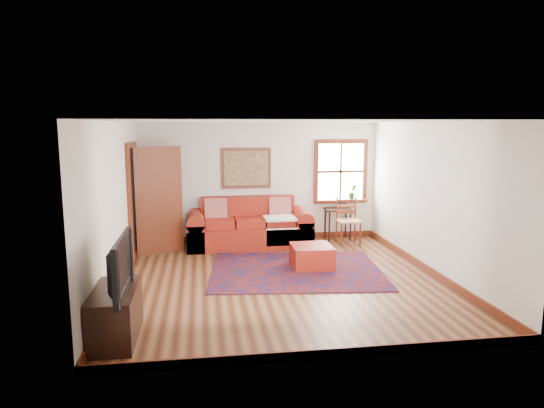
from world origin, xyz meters
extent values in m
plane|color=#3F1F11|center=(0.00, 0.00, 0.00)|extent=(5.50, 5.50, 0.00)
cube|color=silver|center=(0.00, 2.75, 1.25)|extent=(5.00, 0.04, 2.50)
cube|color=silver|center=(0.00, -2.75, 1.25)|extent=(5.00, 0.04, 2.50)
cube|color=silver|center=(-2.50, 0.00, 1.25)|extent=(0.04, 5.50, 2.50)
cube|color=silver|center=(2.50, 0.00, 1.25)|extent=(0.04, 5.50, 2.50)
cube|color=white|center=(0.00, 0.00, 2.50)|extent=(5.00, 5.50, 0.04)
cube|color=maroon|center=(0.00, 2.73, 0.06)|extent=(5.00, 0.03, 0.12)
cube|color=maroon|center=(-2.48, 0.00, 0.06)|extent=(0.03, 5.50, 0.12)
cube|color=maroon|center=(2.48, 0.00, 0.06)|extent=(0.03, 5.50, 0.12)
cube|color=white|center=(1.75, 2.73, 1.45)|extent=(1.00, 0.02, 1.20)
cube|color=maroon|center=(1.75, 2.72, 2.09)|extent=(1.18, 0.06, 0.09)
cube|color=maroon|center=(1.75, 2.72, 0.80)|extent=(1.18, 0.06, 0.09)
cube|color=maroon|center=(1.21, 2.72, 1.45)|extent=(0.09, 0.06, 1.20)
cube|color=maroon|center=(2.29, 2.72, 1.45)|extent=(0.09, 0.06, 1.20)
cube|color=maroon|center=(1.75, 2.72, 1.45)|extent=(1.00, 0.04, 0.05)
cube|color=maroon|center=(1.75, 2.65, 0.83)|extent=(1.15, 0.20, 0.04)
imported|color=#275E21|center=(2.00, 2.63, 1.01)|extent=(0.18, 0.15, 0.33)
cube|color=black|center=(-2.49, 1.60, 1.02)|extent=(0.02, 0.90, 2.05)
cube|color=maroon|center=(-2.46, 1.11, 1.02)|extent=(0.06, 0.09, 2.05)
cube|color=maroon|center=(-2.46, 2.10, 1.02)|extent=(0.06, 0.09, 2.05)
cube|color=maroon|center=(-2.46, 1.60, 2.09)|extent=(0.06, 1.08, 0.09)
cube|color=maroon|center=(-2.04, 1.90, 1.02)|extent=(0.86, 0.35, 2.05)
cube|color=silver|center=(-2.04, 1.90, 1.13)|extent=(0.56, 0.22, 1.33)
cube|color=maroon|center=(-0.30, 2.73, 1.55)|extent=(1.05, 0.04, 0.85)
cube|color=tan|center=(-0.30, 2.69, 1.55)|extent=(0.92, 0.03, 0.72)
cube|color=#59110C|center=(0.32, 0.40, 0.01)|extent=(3.06, 2.55, 0.02)
cube|color=maroon|center=(-0.29, 2.21, 0.22)|extent=(2.49, 1.03, 0.43)
cube|color=maroon|center=(-0.29, 2.58, 0.70)|extent=(1.94, 0.28, 0.54)
cube|color=maroon|center=(-1.37, 2.21, 0.27)|extent=(0.35, 1.03, 0.54)
cube|color=maroon|center=(0.78, 2.21, 0.27)|extent=(0.35, 1.03, 0.54)
cube|color=orange|center=(-0.95, 2.40, 0.74)|extent=(0.46, 0.22, 0.47)
cube|color=orange|center=(0.37, 2.40, 0.74)|extent=(0.46, 0.22, 0.47)
cube|color=silver|center=(0.31, 2.01, 0.60)|extent=(0.63, 0.57, 0.04)
cube|color=maroon|center=(0.63, 0.55, 0.20)|extent=(0.69, 0.69, 0.39)
cube|color=black|center=(1.66, 2.53, 0.66)|extent=(0.56, 0.42, 0.04)
cylinder|color=black|center=(1.42, 2.36, 0.32)|extent=(0.04, 0.04, 0.64)
cylinder|color=black|center=(1.89, 2.36, 0.32)|extent=(0.04, 0.04, 0.64)
cylinder|color=black|center=(1.42, 2.70, 0.32)|extent=(0.04, 0.04, 0.64)
cylinder|color=black|center=(1.89, 2.70, 0.32)|extent=(0.04, 0.04, 0.64)
cube|color=tan|center=(1.75, 2.08, 0.49)|extent=(0.46, 0.44, 0.04)
cylinder|color=maroon|center=(1.55, 1.89, 0.24)|extent=(0.04, 0.04, 0.47)
cylinder|color=maroon|center=(1.95, 1.89, 0.24)|extent=(0.04, 0.04, 0.47)
cylinder|color=maroon|center=(1.56, 2.27, 0.49)|extent=(0.04, 0.04, 0.98)
cylinder|color=maroon|center=(1.95, 2.26, 0.49)|extent=(0.04, 0.04, 0.98)
cube|color=maroon|center=(1.75, 2.27, 0.76)|extent=(0.40, 0.04, 0.29)
cube|color=black|center=(-2.24, -1.88, 0.29)|extent=(0.48, 1.07, 0.59)
imported|color=black|center=(-2.22, -2.03, 0.91)|extent=(0.15, 1.13, 0.65)
cylinder|color=silver|center=(-2.19, -1.50, 0.68)|extent=(0.12, 0.12, 0.18)
cylinder|color=#FFA53F|center=(-2.19, -1.50, 0.65)|extent=(0.07, 0.07, 0.12)
camera|label=1|loc=(-1.23, -7.38, 2.45)|focal=32.00mm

